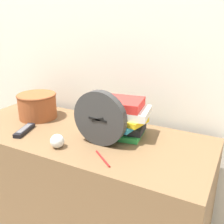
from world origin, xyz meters
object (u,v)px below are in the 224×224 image
(pen, at_px, (103,158))
(basket, at_px, (37,105))
(book_stack, at_px, (123,117))
(crumpled_paper_ball, at_px, (58,141))
(desk_clock, at_px, (100,118))
(tv_remote, at_px, (25,130))

(pen, bearing_deg, basket, 157.05)
(book_stack, relative_size, crumpled_paper_ball, 4.30)
(basket, height_order, crumpled_paper_ball, basket)
(book_stack, bearing_deg, crumpled_paper_ball, -128.57)
(desk_clock, height_order, pen, desk_clock)
(tv_remote, relative_size, crumpled_paper_ball, 2.58)
(crumpled_paper_ball, bearing_deg, basket, 144.40)
(desk_clock, xyz_separation_m, tv_remote, (-0.41, -0.07, -0.12))
(desk_clock, height_order, tv_remote, desk_clock)
(desk_clock, relative_size, basket, 1.14)
(book_stack, height_order, basket, book_stack)
(desk_clock, bearing_deg, basket, 165.49)
(desk_clock, relative_size, pen, 2.19)
(crumpled_paper_ball, height_order, pen, crumpled_paper_ball)
(tv_remote, bearing_deg, book_stack, 23.56)
(basket, xyz_separation_m, pen, (0.57, -0.24, -0.07))
(basket, bearing_deg, book_stack, 0.79)
(book_stack, xyz_separation_m, basket, (-0.54, -0.01, -0.02))
(book_stack, bearing_deg, basket, -179.21)
(book_stack, height_order, tv_remote, book_stack)
(crumpled_paper_ball, bearing_deg, pen, 0.67)
(basket, distance_m, pen, 0.63)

